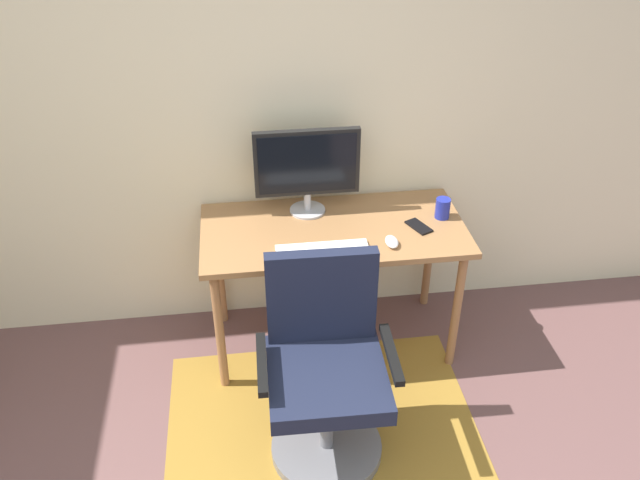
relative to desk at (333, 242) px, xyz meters
The scene contains 9 objects.
wall_back 0.91m from the desk, 142.84° to the left, with size 6.00×0.10×2.60m, color beige.
area_rug 0.92m from the desk, 101.92° to the right, with size 1.45×1.19×0.01m, color olive.
desk is the anchor object (origin of this frame).
monitor 0.40m from the desk, 122.15° to the left, with size 0.52×0.18×0.45m.
keyboard 0.24m from the desk, 111.79° to the right, with size 0.43×0.13×0.02m, color white.
computer_mouse 0.32m from the desk, 36.55° to the right, with size 0.06×0.10×0.03m, color white.
coffee_cup 0.57m from the desk, ahead, with size 0.07×0.07×0.10m, color navy.
cell_phone 0.43m from the desk, ahead, with size 0.07×0.14×0.01m, color black.
office_chair 0.73m from the desk, 101.09° to the right, with size 0.58×0.50×0.95m.
Camera 1 is at (0.09, -0.86, 2.44)m, focal length 36.81 mm.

